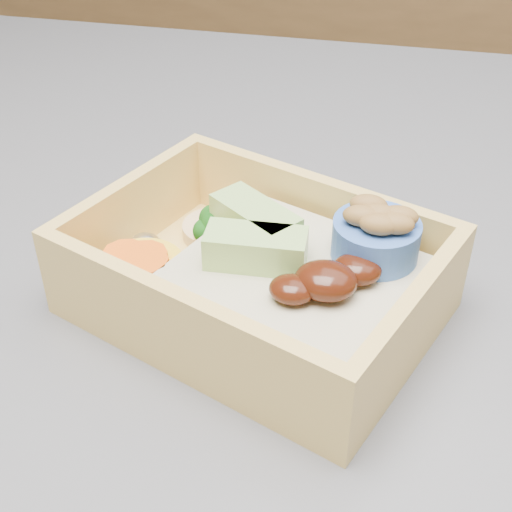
# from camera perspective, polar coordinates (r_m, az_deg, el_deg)

# --- Properties ---
(bento_box) EXTENTS (0.24, 0.20, 0.07)m
(bento_box) POSITION_cam_1_polar(r_m,az_deg,el_deg) (0.40, 0.89, -1.63)
(bento_box) COLOR #E4BA5E
(bento_box) RESTS_ON island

